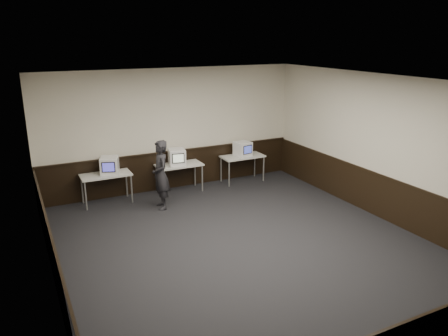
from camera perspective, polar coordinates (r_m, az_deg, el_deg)
The scene contains 17 objects.
floor at distance 8.71m, azimuth 2.84°, elevation -10.32°, with size 8.00×8.00×0.00m, color black.
ceiling at distance 7.78m, azimuth 3.18°, elevation 11.12°, with size 8.00×8.00×0.00m, color white.
back_wall at distance 11.64m, azimuth -6.73°, elevation 5.01°, with size 7.00×7.00×0.00m, color beige.
front_wall at distance 5.27m, azimuth 25.32°, elevation -11.76°, with size 7.00×7.00×0.00m, color beige.
left_wall at distance 7.15m, azimuth -22.33°, elevation -3.89°, with size 8.00×8.00×0.00m, color beige.
right_wall at distance 10.23m, azimuth 20.37°, elevation 2.38°, with size 8.00×8.00×0.00m, color beige.
wainscot_back at distance 11.89m, azimuth -6.51°, elevation -0.20°, with size 6.98×0.04×1.00m, color black.
wainscot_left at distance 7.59m, azimuth -21.23°, elevation -11.67°, with size 0.04×7.98×1.00m, color black.
wainscot_right at distance 10.53m, azimuth 19.69°, elevation -3.43°, with size 0.04×7.98×1.00m, color black.
wainscot_rail at distance 11.73m, azimuth -6.56°, elevation 2.20°, with size 6.98×0.06×0.04m, color black.
desk_left at distance 11.02m, azimuth -15.16°, elevation -1.13°, with size 1.20×0.60×0.75m.
desk_center at distance 11.50m, azimuth -5.89°, elevation 0.15°, with size 1.20×0.60×0.75m.
desk_right at distance 12.26m, azimuth 2.43°, elevation 1.29°, with size 1.20×0.60×0.75m.
emac_left at distance 10.94m, azimuth -14.72°, elevation 0.33°, with size 0.54×0.55×0.42m.
emac_center at distance 11.39m, azimuth -6.17°, elevation 1.45°, with size 0.50×0.52×0.42m.
emac_right at distance 12.19m, azimuth 2.47°, elevation 2.52°, with size 0.48×0.49×0.40m.
person at distance 10.39m, azimuth -8.26°, elevation -0.90°, with size 0.61×0.40×1.66m, color black.
Camera 1 is at (-3.82, -6.73, 3.99)m, focal length 35.00 mm.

